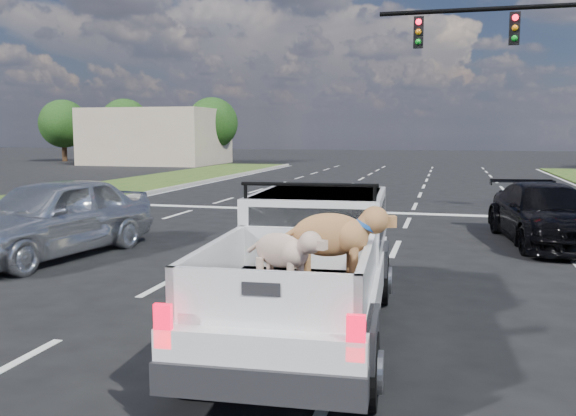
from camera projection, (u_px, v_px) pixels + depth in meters
name	position (u px, v px, depth m)	size (l,w,h in m)	color
ground	(266.00, 289.00, 9.88)	(160.00, 160.00, 0.00)	black
road_markings	(337.00, 228.00, 16.18)	(17.75, 60.00, 0.01)	silver
curb_left	(30.00, 217.00, 17.90)	(0.15, 60.00, 0.14)	#9C988F
building_left	(157.00, 137.00, 49.19)	(10.00, 8.00, 4.40)	#B7A78C
tree_far_a	(63.00, 124.00, 53.49)	(4.20, 4.20, 5.40)	#332114
tree_far_b	(125.00, 124.00, 51.98)	(4.20, 4.20, 5.40)	#332114
tree_far_c	(212.00, 123.00, 49.97)	(4.20, 4.20, 5.40)	#332114
pickup_truck	(310.00, 264.00, 7.62)	(2.22, 5.21, 1.91)	black
silver_sedan	(51.00, 217.00, 12.40)	(1.93, 4.79, 1.63)	silver
black_coupe	(546.00, 214.00, 13.82)	(1.90, 4.68, 1.36)	black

